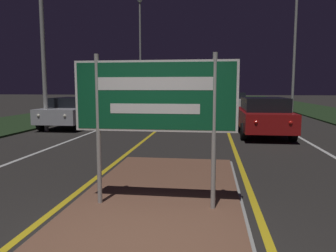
{
  "coord_description": "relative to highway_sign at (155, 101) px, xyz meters",
  "views": [
    {
      "loc": [
        0.84,
        -3.13,
        1.9
      ],
      "look_at": [
        0.0,
        3.16,
        1.15
      ],
      "focal_mm": 35.0,
      "sensor_mm": 36.0,
      "label": 1
    }
  ],
  "objects": [
    {
      "name": "median_island",
      "position": [
        0.0,
        0.0,
        -1.66
      ],
      "size": [
        2.74,
        6.87,
        0.1
      ],
      "color": "#999993",
      "rests_on": "ground_plane"
    },
    {
      "name": "verge_left",
      "position": [
        -9.5,
        18.35,
        -1.66
      ],
      "size": [
        5.0,
        100.0,
        0.08
      ],
      "color": "#1E3319",
      "rests_on": "ground_plane"
    },
    {
      "name": "centre_line_yellow_left",
      "position": [
        -1.56,
        23.35,
        -1.7
      ],
      "size": [
        0.12,
        70.0,
        0.01
      ],
      "color": "gold",
      "rests_on": "ground_plane"
    },
    {
      "name": "centre_line_yellow_right",
      "position": [
        1.56,
        23.35,
        -1.7
      ],
      "size": [
        0.12,
        70.0,
        0.01
      ],
      "color": "gold",
      "rests_on": "ground_plane"
    },
    {
      "name": "lane_line_white_left",
      "position": [
        -4.2,
        23.35,
        -1.7
      ],
      "size": [
        0.12,
        70.0,
        0.01
      ],
      "color": "silver",
      "rests_on": "ground_plane"
    },
    {
      "name": "lane_line_white_right",
      "position": [
        4.2,
        23.35,
        -1.7
      ],
      "size": [
        0.12,
        70.0,
        0.01
      ],
      "color": "silver",
      "rests_on": "ground_plane"
    },
    {
      "name": "edge_line_white_left",
      "position": [
        -7.2,
        23.35,
        -1.7
      ],
      "size": [
        0.1,
        70.0,
        0.01
      ],
      "color": "silver",
      "rests_on": "ground_plane"
    },
    {
      "name": "edge_line_white_right",
      "position": [
        7.2,
        23.35,
        -1.7
      ],
      "size": [
        0.1,
        70.0,
        0.01
      ],
      "color": "silver",
      "rests_on": "ground_plane"
    },
    {
      "name": "highway_sign",
      "position": [
        0.0,
        0.0,
        0.0
      ],
      "size": [
        2.44,
        0.07,
        2.3
      ],
      "color": "#9E9E99",
      "rests_on": "median_island"
    },
    {
      "name": "streetlight_left_far",
      "position": [
        -6.32,
        27.96,
        4.71
      ],
      "size": [
        0.47,
        0.47,
        10.69
      ],
      "color": "#9E9E99",
      "rests_on": "ground_plane"
    },
    {
      "name": "streetlight_right_near",
      "position": [
        6.51,
        19.39,
        4.61
      ],
      "size": [
        0.52,
        0.52,
        10.0
      ],
      "color": "#9E9E99",
      "rests_on": "ground_plane"
    },
    {
      "name": "car_receding_0",
      "position": [
        2.87,
        8.59,
        -0.91
      ],
      "size": [
        1.93,
        4.68,
        1.51
      ],
      "color": "maroon",
      "rests_on": "ground_plane"
    },
    {
      "name": "car_receding_1",
      "position": [
        2.62,
        22.27,
        -0.9
      ],
      "size": [
        2.02,
        4.07,
        1.5
      ],
      "color": "silver",
      "rests_on": "ground_plane"
    },
    {
      "name": "car_approaching_0",
      "position": [
        -5.77,
        10.17,
        -0.95
      ],
      "size": [
        2.02,
        4.19,
        1.42
      ],
      "color": "#B7B7BC",
      "rests_on": "ground_plane"
    }
  ]
}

